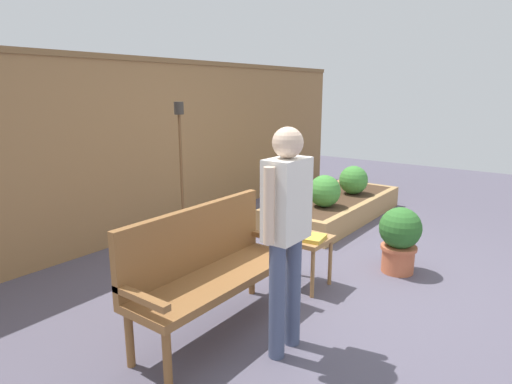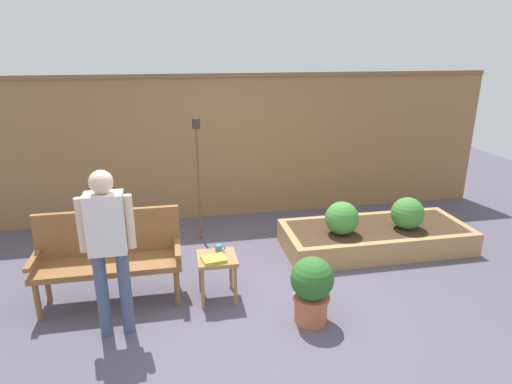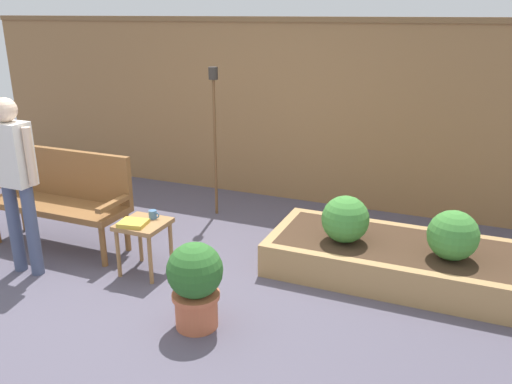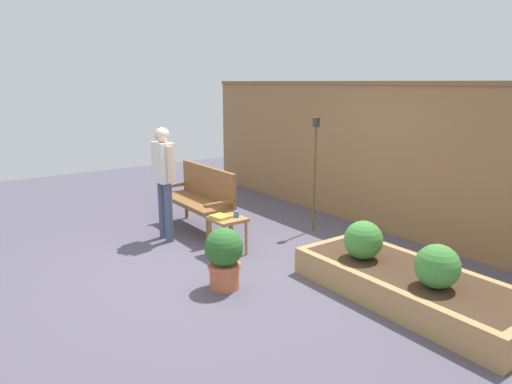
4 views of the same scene
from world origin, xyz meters
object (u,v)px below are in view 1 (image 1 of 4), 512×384
Objects in this scene: book_on_table at (313,238)px; shrub_near_bench at (325,191)px; potted_boxwood at (400,237)px; tiki_torch at (181,151)px; cup_on_table at (299,230)px; side_table at (306,245)px; person_by_bench at (286,223)px; shrub_far_corner at (353,180)px; garden_bench at (207,261)px.

shrub_near_bench is (1.66, 0.77, 0.01)m from book_on_table.
tiki_torch is (-0.90, 2.10, 0.77)m from potted_boxwood.
book_on_table is at bearing -110.73° from cup_on_table.
shrub_near_bench reaches higher than side_table.
shrub_near_bench is at bearing 19.89° from cup_on_table.
book_on_table is 1.08m from person_by_bench.
shrub_far_corner is 3.67m from person_by_bench.
potted_boxwood is (0.87, -0.49, -0.13)m from book_on_table.
tiki_torch reaches higher than side_table.
potted_boxwood is at bearing -39.05° from book_on_table.
shrub_near_bench is (0.79, 1.26, 0.14)m from potted_boxwood.
shrub_near_bench is at bearing 57.80° from potted_boxwood.
shrub_far_corner is 0.25× the size of tiki_torch.
garden_bench is at bearing -127.84° from tiki_torch.
potted_boxwood is at bearing -22.73° from garden_bench.
tiki_torch is (-2.57, 0.85, 0.64)m from shrub_far_corner.
shrub_far_corner is (3.58, 0.46, -0.04)m from garden_bench.
potted_boxwood is at bearing -5.50° from person_by_bench.
tiki_torch is (-0.10, 1.42, 0.62)m from cup_on_table.
garden_bench is at bearing 168.25° from side_table.
potted_boxwood reaches higher than side_table.
person_by_bench is (0.10, -0.63, 0.39)m from garden_bench.
shrub_far_corner is at bearing 7.24° from garden_bench.
garden_bench is 13.80× the size of cup_on_table.
shrub_near_bench is at bearing 180.00° from shrub_far_corner.
person_by_bench reaches higher than garden_bench.
book_on_table is at bearing -163.17° from shrub_far_corner.
shrub_far_corner is at bearing 17.28° from person_by_bench.
side_table is at bearing 22.47° from person_by_bench.
garden_bench is 1.11m from side_table.
tiki_torch is (-0.07, 1.53, 0.74)m from side_table.
cup_on_table is at bearing -85.88° from tiki_torch.
potted_boxwood reaches higher than book_on_table.
garden_bench is 0.74m from person_by_bench.
potted_boxwood is (0.80, -0.68, -0.15)m from cup_on_table.
side_table is at bearing 57.65° from book_on_table.
side_table is 0.16m from cup_on_table.
tiki_torch reaches higher than book_on_table.
cup_on_table is 0.06× the size of tiki_torch.
cup_on_table is 1.55m from tiki_torch.
garden_bench is at bearing 153.39° from book_on_table.
shrub_near_bench is 0.88m from shrub_far_corner.
shrub_near_bench is at bearing 22.62° from person_by_bench.
garden_bench is 1.12m from cup_on_table.
shrub_far_corner is at bearing 15.17° from side_table.
garden_bench is 0.87× the size of tiki_torch.
garden_bench is at bearing 157.27° from potted_boxwood.
side_table is (1.08, -0.22, -0.15)m from garden_bench.
garden_bench reaches higher than shrub_far_corner.
shrub_far_corner is at bearing -18.22° from tiki_torch.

